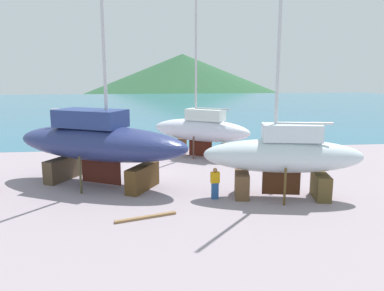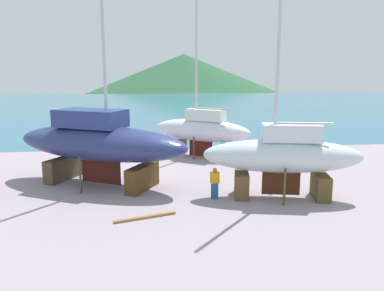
{
  "view_description": "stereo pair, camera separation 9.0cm",
  "coord_description": "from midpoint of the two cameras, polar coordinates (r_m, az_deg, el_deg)",
  "views": [
    {
      "loc": [
        0.8,
        -23.24,
        6.32
      ],
      "look_at": [
        3.34,
        -0.63,
        1.94
      ],
      "focal_mm": 35.42,
      "sensor_mm": 36.0,
      "label": 1
    },
    {
      "loc": [
        0.89,
        -23.25,
        6.32
      ],
      "look_at": [
        3.34,
        -0.63,
        1.94
      ],
      "focal_mm": 35.42,
      "sensor_mm": 36.0,
      "label": 2
    }
  ],
  "objects": [
    {
      "name": "ground_plane",
      "position": [
        20.59,
        -8.3,
        -7.08
      ],
      "size": [
        47.12,
        47.12,
        0.0
      ],
      "primitive_type": "plane",
      "color": "gray"
    },
    {
      "name": "sailboat_mid_port",
      "position": [
        19.68,
        13.64,
        -1.48
      ],
      "size": [
        8.27,
        3.67,
        13.06
      ],
      "rotation": [
        0.0,
        0.0,
        2.95
      ],
      "color": "brown",
      "rests_on": "ground"
    },
    {
      "name": "headland_hill",
      "position": [
        164.28,
        -1.22,
        8.7
      ],
      "size": [
        142.46,
        142.46,
        28.3
      ],
      "primitive_type": "cone",
      "color": "#295434",
      "rests_on": "ground"
    },
    {
      "name": "sailboat_large_starboard",
      "position": [
        22.02,
        -13.73,
        0.58
      ],
      "size": [
        11.1,
        7.99,
        19.03
      ],
      "rotation": [
        0.0,
        0.0,
        -0.48
      ],
      "color": "#503619",
      "rests_on": "ground"
    },
    {
      "name": "sea_water",
      "position": [
        74.38,
        -6.85,
        5.95
      ],
      "size": [
        141.66,
        85.48,
        0.01
      ],
      "primitive_type": "cube",
      "color": "#2D6782",
      "rests_on": "ground"
    },
    {
      "name": "sailboat_far_slipway",
      "position": [
        28.83,
        1.47,
        2.38
      ],
      "size": [
        7.78,
        6.18,
        11.87
      ],
      "rotation": [
        0.0,
        0.0,
        2.55
      ],
      "color": "brown",
      "rests_on": "ground"
    },
    {
      "name": "worker",
      "position": [
        19.26,
        3.57,
        -5.64
      ],
      "size": [
        0.46,
        0.28,
        1.62
      ],
      "rotation": [
        0.0,
        0.0,
        1.65
      ],
      "color": "#254C8B",
      "rests_on": "ground"
    },
    {
      "name": "barrel_blue_faded",
      "position": [
        27.13,
        11.06,
        -2.18
      ],
      "size": [
        0.92,
        1.04,
        0.55
      ],
      "primitive_type": "cylinder",
      "rotation": [
        1.57,
        0.0,
        0.53
      ],
      "color": "brown",
      "rests_on": "ground"
    },
    {
      "name": "timber_long_aft",
      "position": [
        17.11,
        -6.88,
        -10.67
      ],
      "size": [
        2.72,
        1.04,
        0.11
      ],
      "primitive_type": "cube",
      "rotation": [
        0.0,
        0.0,
        0.31
      ],
      "color": "olive",
      "rests_on": "ground"
    },
    {
      "name": "timber_short_skew",
      "position": [
        25.31,
        11.84,
        -3.6
      ],
      "size": [
        0.5,
        2.09,
        0.16
      ],
      "primitive_type": "cube",
      "rotation": [
        0.0,
        0.0,
        1.71
      ],
      "color": "brown",
      "rests_on": "ground"
    }
  ]
}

